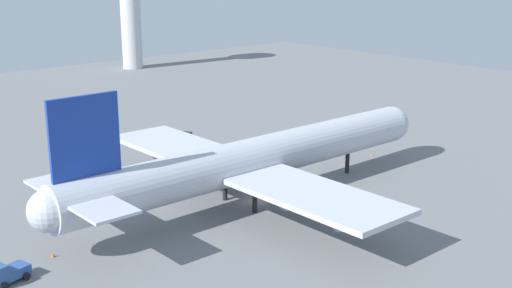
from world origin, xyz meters
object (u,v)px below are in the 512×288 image
cargo_airplane (254,159)px  cargo_loader (6,273)px  safety_cone_tail (53,255)px  pushback_tractor (180,137)px  safety_cone_nose (372,155)px

cargo_airplane → cargo_loader: (-36.97, -1.26, -5.26)m
cargo_loader → safety_cone_tail: bearing=23.5°
cargo_airplane → safety_cone_tail: cargo_airplane is taller
pushback_tractor → safety_cone_nose: (20.96, -29.87, -0.91)m
safety_cone_nose → safety_cone_tail: bearing=-178.4°
cargo_loader → safety_cone_nose: bearing=3.9°
cargo_airplane → safety_cone_nose: (31.11, 3.35, -6.16)m
cargo_loader → safety_cone_nose: (68.07, 4.61, -0.91)m
cargo_airplane → cargo_loader: size_ratio=14.01×
cargo_airplane → pushback_tractor: bearing=73.0°
pushback_tractor → safety_cone_nose: size_ratio=8.88×
cargo_airplane → safety_cone_tail: 30.96m
pushback_tractor → safety_cone_nose: 36.50m
cargo_airplane → cargo_loader: bearing=-178.0°
cargo_loader → safety_cone_tail: size_ratio=7.54×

